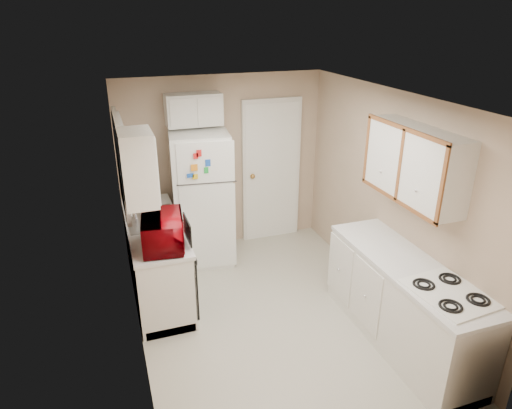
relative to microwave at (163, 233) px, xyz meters
name	(u,v)px	position (x,y,z in m)	size (l,w,h in m)	color
floor	(271,316)	(1.06, -0.32, -1.05)	(3.80, 3.80, 0.00)	beige
ceiling	(274,99)	(1.06, -0.32, 1.35)	(3.80, 3.80, 0.00)	white
wall_left	(130,239)	(-0.34, -0.32, 0.15)	(3.80, 3.80, 0.00)	tan
wall_right	(390,201)	(2.46, -0.32, 0.15)	(3.80, 3.80, 0.00)	tan
wall_back	(223,164)	(1.06, 1.58, 0.15)	(2.80, 2.80, 0.00)	tan
wall_front	(376,333)	(1.06, -2.22, 0.15)	(2.80, 2.80, 0.00)	tan
left_counter	(157,258)	(-0.04, 0.58, -0.60)	(0.60, 1.80, 0.90)	silver
dishwasher	(191,277)	(0.25, -0.02, -0.56)	(0.03, 0.58, 0.72)	black
sink	(152,222)	(-0.04, 0.73, -0.19)	(0.54, 0.74, 0.16)	gray
microwave	(163,233)	(0.00, 0.00, 0.00)	(0.33, 0.60, 0.40)	#780108
soap_bottle	(144,203)	(-0.09, 0.98, -0.05)	(0.08, 0.08, 0.18)	silver
window_blinds	(122,164)	(-0.30, 0.73, 0.55)	(0.10, 0.98, 1.08)	silver
upper_cabinet_left	(138,168)	(-0.19, -0.10, 0.75)	(0.30, 0.45, 0.70)	silver
refrigerator	(202,198)	(0.66, 1.21, -0.17)	(0.73, 0.71, 1.77)	white
cabinet_over_fridge	(194,109)	(0.66, 1.43, 0.95)	(0.70, 0.30, 0.40)	silver
interior_door	(271,172)	(1.76, 1.54, -0.03)	(0.86, 0.06, 2.08)	white
right_counter	(402,303)	(2.16, -1.12, -0.60)	(0.60, 2.00, 0.90)	silver
stove	(441,339)	(2.19, -1.66, -0.63)	(0.56, 0.69, 0.84)	white
upper_cabinet_right	(415,164)	(2.31, -0.82, 0.75)	(0.30, 1.20, 0.70)	silver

